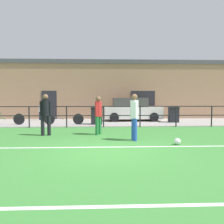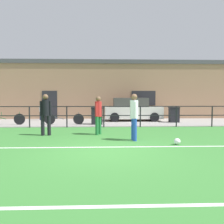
# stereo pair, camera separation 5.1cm
# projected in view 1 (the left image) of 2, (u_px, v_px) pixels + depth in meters

# --- Properties ---
(ground) EXTENTS (60.00, 44.00, 0.04)m
(ground) POSITION_uv_depth(u_px,v_px,m) (106.00, 152.00, 7.30)
(ground) COLOR #387A33
(field_line_touchline) EXTENTS (36.00, 0.11, 0.00)m
(field_line_touchline) POSITION_uv_depth(u_px,v_px,m) (105.00, 147.00, 7.97)
(field_line_touchline) COLOR white
(field_line_touchline) RESTS_ON ground
(field_line_hash) EXTENTS (36.00, 0.11, 0.00)m
(field_line_hash) POSITION_uv_depth(u_px,v_px,m) (110.00, 207.00, 3.64)
(field_line_hash) COLOR white
(field_line_hash) RESTS_ON ground
(pavement_strip) EXTENTS (48.00, 5.00, 0.02)m
(pavement_strip) POSITION_uv_depth(u_px,v_px,m) (103.00, 122.00, 15.78)
(pavement_strip) COLOR gray
(pavement_strip) RESTS_ON ground
(perimeter_fence) EXTENTS (36.07, 0.07, 1.15)m
(perimeter_fence) POSITION_uv_depth(u_px,v_px,m) (104.00, 113.00, 13.24)
(perimeter_fence) COLOR black
(perimeter_fence) RESTS_ON ground
(clubhouse_facade) EXTENTS (28.00, 2.56, 4.42)m
(clubhouse_facade) POSITION_uv_depth(u_px,v_px,m) (103.00, 90.00, 19.33)
(clubhouse_facade) COLOR #A37A5B
(clubhouse_facade) RESTS_ON ground
(player_goalkeeper) EXTENTS (0.48, 0.31, 1.76)m
(player_goalkeeper) POSITION_uv_depth(u_px,v_px,m) (46.00, 112.00, 10.34)
(player_goalkeeper) COLOR black
(player_goalkeeper) RESTS_ON ground
(player_striker) EXTENTS (0.29, 0.42, 1.67)m
(player_striker) POSITION_uv_depth(u_px,v_px,m) (98.00, 113.00, 10.59)
(player_striker) COLOR #237038
(player_striker) RESTS_ON ground
(player_winger) EXTENTS (0.31, 0.48, 1.76)m
(player_winger) POSITION_uv_depth(u_px,v_px,m) (134.00, 114.00, 9.16)
(player_winger) COLOR blue
(player_winger) RESTS_ON ground
(soccer_ball_match) EXTENTS (0.22, 0.22, 0.22)m
(soccer_ball_match) POSITION_uv_depth(u_px,v_px,m) (177.00, 141.00, 8.39)
(soccer_ball_match) COLOR white
(soccer_ball_match) RESTS_ON ground
(spectator_child) EXTENTS (0.32, 0.21, 1.21)m
(spectator_child) POSITION_uv_depth(u_px,v_px,m) (41.00, 110.00, 17.10)
(spectator_child) COLOR #232D4C
(spectator_child) RESTS_ON pavement_strip
(parked_car_red) EXTENTS (3.85, 1.80, 1.56)m
(parked_car_red) POSITION_uv_depth(u_px,v_px,m) (132.00, 110.00, 16.72)
(parked_car_red) COLOR silver
(parked_car_red) RESTS_ON pavement_strip
(bicycle_parked_0) EXTENTS (2.18, 0.04, 0.74)m
(bicycle_parked_0) POSITION_uv_depth(u_px,v_px,m) (6.00, 119.00, 14.21)
(bicycle_parked_0) COLOR black
(bicycle_parked_0) RESTS_ON pavement_strip
(bicycle_parked_1) EXTENTS (2.33, 0.04, 0.73)m
(bicycle_parked_1) POSITION_uv_depth(u_px,v_px,m) (64.00, 119.00, 14.36)
(bicycle_parked_1) COLOR black
(bicycle_parked_1) RESTS_ON pavement_strip
(trash_bin_0) EXTENTS (0.69, 0.58, 1.02)m
(trash_bin_0) POSITION_uv_depth(u_px,v_px,m) (97.00, 116.00, 14.49)
(trash_bin_0) COLOR black
(trash_bin_0) RESTS_ON pavement_strip
(trash_bin_1) EXTENTS (0.63, 0.54, 0.98)m
(trash_bin_1) POSITION_uv_depth(u_px,v_px,m) (174.00, 115.00, 15.65)
(trash_bin_1) COLOR black
(trash_bin_1) RESTS_ON pavement_strip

